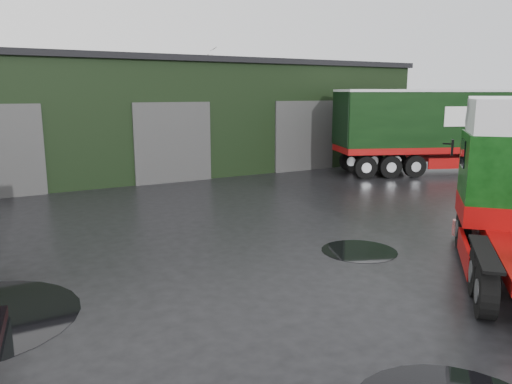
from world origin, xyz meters
TOP-DOWN VIEW (x-y plane):
  - ground at (0.00, 0.00)m, footprint 100.00×100.00m
  - warehouse at (2.00, 20.00)m, footprint 32.40×12.40m
  - lorry_right at (17.00, 9.00)m, footprint 17.67×9.48m
  - tree_back_b at (10.00, 30.00)m, footprint 4.40×4.40m
  - puddle_1 at (2.65, 0.73)m, footprint 2.16×2.16m

SIDE VIEW (x-z plane):
  - ground at x=0.00m, z-range 0.00..0.00m
  - puddle_1 at x=2.65m, z-range 0.00..0.01m
  - lorry_right at x=17.00m, z-range 0.00..4.68m
  - warehouse at x=2.00m, z-range 0.01..6.31m
  - tree_back_b at x=10.00m, z-range 0.00..7.50m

